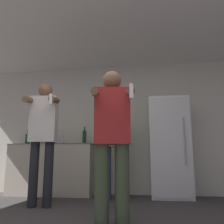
{
  "coord_description": "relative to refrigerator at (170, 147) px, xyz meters",
  "views": [
    {
      "loc": [
        0.71,
        -1.84,
        0.61
      ],
      "look_at": [
        0.33,
        0.7,
        1.12
      ],
      "focal_mm": 40.0,
      "sensor_mm": 36.0,
      "label": 1
    }
  ],
  "objects": [
    {
      "name": "bottle_tall_gin",
      "position": [
        -2.18,
        0.04,
        0.18
      ],
      "size": [
        0.06,
        0.06,
        0.28
      ],
      "color": "#563314",
      "rests_on": "counter"
    },
    {
      "name": "refrigerator",
      "position": [
        0.0,
        0.0,
        0.0
      ],
      "size": [
        0.69,
        0.66,
        1.72
      ],
      "color": "white",
      "rests_on": "ground_plane"
    },
    {
      "name": "bottle_green_wine",
      "position": [
        -2.01,
        0.04,
        0.18
      ],
      "size": [
        0.06,
        0.06,
        0.28
      ],
      "color": "silver",
      "rests_on": "counter"
    },
    {
      "name": "bottle_amber_bourbon",
      "position": [
        -2.58,
        0.04,
        0.17
      ],
      "size": [
        0.07,
        0.07,
        0.25
      ],
      "color": "silver",
      "rests_on": "counter"
    },
    {
      "name": "person_spectator_back",
      "position": [
        -0.94,
        -0.37,
        0.12
      ],
      "size": [
        0.56,
        0.5,
        1.7
      ],
      "color": "navy",
      "rests_on": "ground_plane"
    },
    {
      "name": "bottle_short_whiskey",
      "position": [
        -2.71,
        0.04,
        0.19
      ],
      "size": [
        0.09,
        0.09,
        0.3
      ],
      "color": "#194723",
      "rests_on": "counter"
    },
    {
      "name": "person_woman_foreground",
      "position": [
        -0.73,
        -2.01,
        -0.0
      ],
      "size": [
        0.47,
        0.47,
        1.57
      ],
      "color": "#38422D",
      "rests_on": "ground_plane"
    },
    {
      "name": "counter",
      "position": [
        -2.18,
        0.04,
        -0.39
      ],
      "size": [
        1.61,
        0.58,
        0.94
      ],
      "color": "#BCB29E",
      "rests_on": "ground_plane"
    },
    {
      "name": "wall_back",
      "position": [
        -1.06,
        0.34,
        0.41
      ],
      "size": [
        7.0,
        0.06,
        2.55
      ],
      "color": "beige",
      "rests_on": "ground_plane"
    },
    {
      "name": "bottle_red_label",
      "position": [
        -1.57,
        0.04,
        0.21
      ],
      "size": [
        0.07,
        0.07,
        0.35
      ],
      "color": "#194723",
      "rests_on": "counter"
    },
    {
      "name": "person_man_side",
      "position": [
        -1.85,
        -1.18,
        0.16
      ],
      "size": [
        0.48,
        0.45,
        1.75
      ],
      "color": "black",
      "rests_on": "ground_plane"
    },
    {
      "name": "ceiling_slab",
      "position": [
        -1.06,
        -1.2,
        1.71
      ],
      "size": [
        7.0,
        3.54,
        0.05
      ],
      "color": "silver",
      "rests_on": "wall_back"
    }
  ]
}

